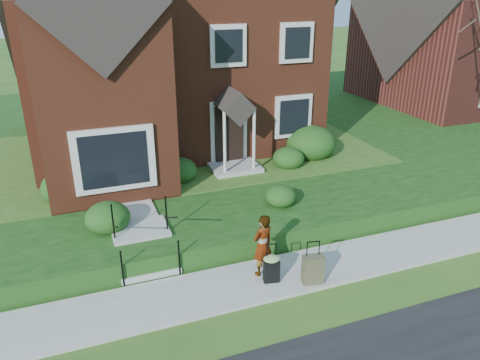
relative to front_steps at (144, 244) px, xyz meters
name	(u,v)px	position (x,y,z in m)	size (l,w,h in m)	color
ground	(266,280)	(2.50, -1.84, -0.47)	(120.00, 120.00, 0.00)	#2D5119
sidewalk	(266,279)	(2.50, -1.84, -0.43)	(60.00, 1.60, 0.08)	#9E9B93
terrace	(251,127)	(6.50, 9.06, -0.17)	(44.00, 20.00, 0.60)	#15380F
walkway	(125,190)	(0.00, 3.16, 0.16)	(1.20, 6.00, 0.06)	#9E9B93
main_house	(159,17)	(2.29, 7.76, 4.79)	(10.40, 10.20, 9.40)	brown
neighbour_house	(471,8)	(18.50, 9.16, 4.77)	(9.40, 8.00, 9.20)	maroon
front_steps	(144,244)	(0.00, 0.00, 0.00)	(1.40, 2.02, 1.50)	#9E9B93
foundation_shrubs	(230,161)	(3.37, 3.14, 0.63)	(9.99, 4.61, 1.25)	#143810
woman	(263,245)	(2.48, -1.65, 0.37)	(0.56, 0.37, 1.53)	#999999
suitcase_black	(272,267)	(2.55, -2.02, -0.02)	(0.45, 0.40, 0.96)	black
suitcase_olive	(313,269)	(3.40, -2.39, -0.05)	(0.52, 0.35, 1.04)	#4B4932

